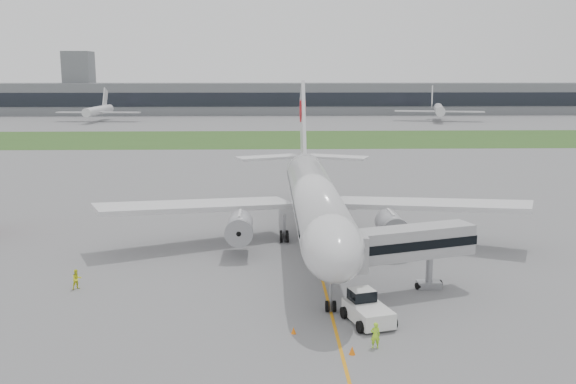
{
  "coord_description": "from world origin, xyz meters",
  "views": [
    {
      "loc": [
        -4.98,
        -64.01,
        19.1
      ],
      "look_at": [
        -2.92,
        2.0,
        6.66
      ],
      "focal_mm": 40.0,
      "sensor_mm": 36.0,
      "label": 1
    }
  ],
  "objects_px": {
    "airliner": "(314,196)",
    "pushback_tug": "(366,308)",
    "ground_crew_near": "(375,335)",
    "jet_bridge": "(400,245)"
  },
  "relations": [
    {
      "from": "airliner",
      "to": "pushback_tug",
      "type": "relative_size",
      "value": 10.61
    },
    {
      "from": "ground_crew_near",
      "to": "airliner",
      "type": "bearing_deg",
      "value": -86.27
    },
    {
      "from": "airliner",
      "to": "pushback_tug",
      "type": "height_order",
      "value": "airliner"
    },
    {
      "from": "pushback_tug",
      "to": "ground_crew_near",
      "type": "xyz_separation_m",
      "value": [
        -0.12,
        -4.84,
        -0.12
      ]
    },
    {
      "from": "airliner",
      "to": "jet_bridge",
      "type": "distance_m",
      "value": 17.26
    },
    {
      "from": "pushback_tug",
      "to": "jet_bridge",
      "type": "distance_m",
      "value": 7.86
    },
    {
      "from": "pushback_tug",
      "to": "airliner",
      "type": "bearing_deg",
      "value": 80.02
    },
    {
      "from": "pushback_tug",
      "to": "jet_bridge",
      "type": "bearing_deg",
      "value": 41.64
    },
    {
      "from": "airliner",
      "to": "ground_crew_near",
      "type": "xyz_separation_m",
      "value": [
        2.44,
        -26.9,
        -4.71
      ]
    },
    {
      "from": "pushback_tug",
      "to": "ground_crew_near",
      "type": "relative_size",
      "value": 2.68
    }
  ]
}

